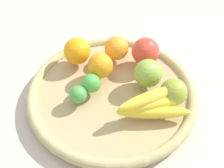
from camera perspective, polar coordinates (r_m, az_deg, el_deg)
ground_plane at (r=0.83m, az=-0.00°, el=-2.80°), size 2.40×2.40×0.00m
basket at (r=0.82m, az=-0.00°, el=-1.91°), size 0.46×0.46×0.04m
banana_bunch at (r=0.73m, az=7.66°, el=-3.86°), size 0.12×0.18×0.06m
apple_0 at (r=0.79m, az=6.83°, el=2.02°), size 0.08×0.08×0.08m
orange_0 at (r=0.87m, az=0.87°, el=6.82°), size 0.08×0.08×0.07m
lime_0 at (r=0.78m, az=-3.95°, el=0.11°), size 0.05×0.05×0.05m
apple_2 at (r=0.76m, az=11.54°, el=-1.48°), size 0.08×0.08×0.07m
orange_2 at (r=0.82m, az=-1.93°, el=3.59°), size 0.09×0.09×0.07m
lime_1 at (r=0.76m, az=-6.47°, el=-1.99°), size 0.06×0.06×0.05m
apple_1 at (r=0.86m, az=6.37°, el=6.14°), size 0.11×0.11×0.08m
orange_1 at (r=0.86m, az=-6.67°, el=6.22°), size 0.10×0.10×0.08m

